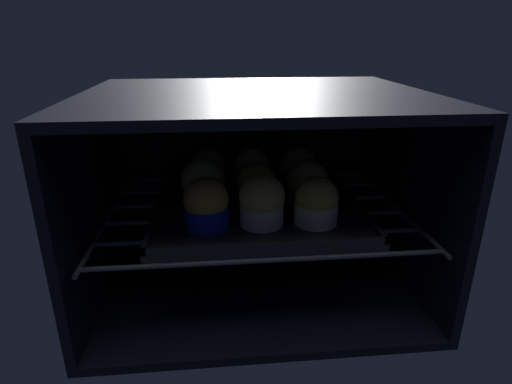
% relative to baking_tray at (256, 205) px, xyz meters
% --- Properties ---
extents(oven_cavity, '(0.59, 0.47, 0.37)m').
position_rel_baking_tray_xyz_m(oven_cavity, '(0.00, 0.05, 0.02)').
color(oven_cavity, black).
rests_on(oven_cavity, ground).
extents(oven_rack, '(0.55, 0.42, 0.01)m').
position_rel_baking_tray_xyz_m(oven_rack, '(0.00, 0.00, -0.01)').
color(oven_rack, '#444756').
rests_on(oven_rack, oven_cavity).
extents(baking_tray, '(0.37, 0.37, 0.02)m').
position_rel_baking_tray_xyz_m(baking_tray, '(0.00, 0.00, 0.00)').
color(baking_tray, black).
rests_on(baking_tray, oven_rack).
extents(muffin_row0_col0, '(0.07, 0.07, 0.08)m').
position_rel_baking_tray_xyz_m(muffin_row0_col0, '(-0.09, -0.09, 0.04)').
color(muffin_row0_col0, '#1928B7').
rests_on(muffin_row0_col0, baking_tray).
extents(muffin_row0_col1, '(0.08, 0.08, 0.09)m').
position_rel_baking_tray_xyz_m(muffin_row0_col1, '(0.00, -0.09, 0.05)').
color(muffin_row0_col1, silver).
rests_on(muffin_row0_col1, baking_tray).
extents(muffin_row0_col2, '(0.07, 0.07, 0.08)m').
position_rel_baking_tray_xyz_m(muffin_row0_col2, '(0.09, -0.10, 0.04)').
color(muffin_row0_col2, silver).
rests_on(muffin_row0_col2, baking_tray).
extents(muffin_row1_col0, '(0.08, 0.08, 0.09)m').
position_rel_baking_tray_xyz_m(muffin_row1_col0, '(-0.10, 0.00, 0.04)').
color(muffin_row1_col0, '#1928B7').
rests_on(muffin_row1_col0, baking_tray).
extents(muffin_row1_col1, '(0.07, 0.07, 0.08)m').
position_rel_baking_tray_xyz_m(muffin_row1_col1, '(0.00, 0.00, 0.04)').
color(muffin_row1_col1, red).
rests_on(muffin_row1_col1, baking_tray).
extents(muffin_row1_col2, '(0.08, 0.08, 0.08)m').
position_rel_baking_tray_xyz_m(muffin_row1_col2, '(0.10, -0.00, 0.04)').
color(muffin_row1_col2, '#0C8C84').
rests_on(muffin_row1_col2, baking_tray).
extents(muffin_row2_col0, '(0.07, 0.07, 0.08)m').
position_rel_baking_tray_xyz_m(muffin_row2_col0, '(-0.09, 0.09, 0.04)').
color(muffin_row2_col0, silver).
rests_on(muffin_row2_col0, baking_tray).
extents(muffin_row2_col1, '(0.07, 0.07, 0.08)m').
position_rel_baking_tray_xyz_m(muffin_row2_col1, '(-0.00, 0.09, 0.04)').
color(muffin_row2_col1, '#0C8C84').
rests_on(muffin_row2_col1, baking_tray).
extents(muffin_row2_col2, '(0.07, 0.07, 0.08)m').
position_rel_baking_tray_xyz_m(muffin_row2_col2, '(0.10, 0.09, 0.04)').
color(muffin_row2_col2, '#1928B7').
rests_on(muffin_row2_col2, baking_tray).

